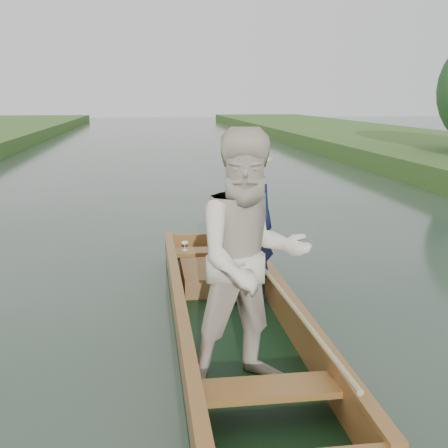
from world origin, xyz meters
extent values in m
plane|color=#283D30|center=(0.00, 0.00, 0.00)|extent=(120.00, 120.00, 0.00)
cube|color=black|center=(0.00, 0.00, 0.04)|extent=(1.10, 5.00, 0.08)
cube|color=#9C6130|center=(-0.51, 0.00, 0.24)|extent=(0.08, 5.00, 0.32)
cube|color=#9C6130|center=(0.51, 0.00, 0.24)|extent=(0.08, 5.00, 0.32)
cube|color=#9C6130|center=(0.00, 2.46, 0.24)|extent=(1.10, 0.08, 0.32)
cube|color=#9C6130|center=(-0.51, 0.00, 0.42)|extent=(0.10, 5.00, 0.04)
cube|color=#9C6130|center=(0.51, 0.00, 0.42)|extent=(0.10, 5.00, 0.04)
cube|color=#9C6130|center=(0.00, 1.90, 0.30)|extent=(0.94, 0.30, 0.05)
cube|color=#9C6130|center=(0.00, -1.60, 0.30)|extent=(0.94, 0.30, 0.05)
imported|color=#12173A|center=(0.24, 0.61, 0.88)|extent=(0.61, 0.42, 1.61)
cylinder|color=beige|center=(0.24, 0.61, 1.65)|extent=(0.52, 0.52, 0.12)
imported|color=beige|center=(-0.03, -1.08, 1.05)|extent=(1.07, 0.91, 1.94)
cube|color=brown|center=(0.02, 1.21, 0.19)|extent=(0.85, 0.90, 0.22)
sphere|color=tan|center=(0.30, 1.11, 0.41)|extent=(0.19, 0.19, 0.19)
sphere|color=tan|center=(0.30, 1.10, 0.55)|extent=(0.15, 0.15, 0.15)
sphere|color=tan|center=(0.24, 1.10, 0.62)|extent=(0.05, 0.05, 0.05)
sphere|color=tan|center=(0.35, 1.10, 0.62)|extent=(0.05, 0.05, 0.05)
sphere|color=tan|center=(0.30, 1.04, 0.54)|extent=(0.06, 0.06, 0.06)
sphere|color=tan|center=(0.21, 1.09, 0.44)|extent=(0.07, 0.07, 0.07)
sphere|color=tan|center=(0.38, 1.09, 0.44)|extent=(0.07, 0.07, 0.07)
sphere|color=tan|center=(0.25, 1.08, 0.32)|extent=(0.08, 0.08, 0.08)
sphere|color=tan|center=(0.35, 1.08, 0.32)|extent=(0.08, 0.08, 0.08)
cylinder|color=silver|center=(-0.32, 1.90, 0.33)|extent=(0.07, 0.07, 0.01)
cylinder|color=silver|center=(-0.32, 1.90, 0.37)|extent=(0.01, 0.01, 0.08)
ellipsoid|color=silver|center=(-0.32, 1.90, 0.43)|extent=(0.09, 0.09, 0.05)
cylinder|color=tan|center=(0.43, 0.06, 0.46)|extent=(0.04, 4.40, 0.20)
camera|label=1|loc=(-0.77, -4.97, 2.22)|focal=45.00mm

